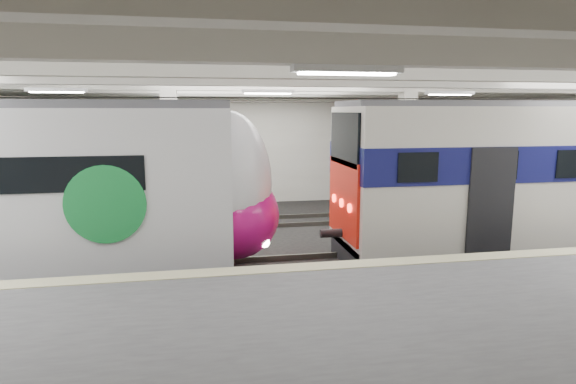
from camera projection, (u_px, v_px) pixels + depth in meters
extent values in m
cube|color=black|center=(279.00, 270.00, 13.49)|extent=(36.00, 24.00, 0.10)
cube|color=silver|center=(278.00, 65.00, 12.56)|extent=(36.00, 24.00, 0.20)
cube|color=beige|center=(244.00, 146.00, 22.72)|extent=(30.00, 0.10, 5.50)
cube|color=beige|center=(514.00, 347.00, 3.33)|extent=(30.00, 0.10, 5.50)
cube|color=#4F4F51|center=(351.00, 373.00, 7.09)|extent=(30.00, 7.00, 1.10)
cube|color=beige|center=(304.00, 267.00, 10.15)|extent=(30.00, 0.50, 0.02)
cube|color=beige|center=(171.00, 162.00, 15.39)|extent=(0.50, 0.50, 5.50)
cube|color=beige|center=(405.00, 158.00, 16.83)|extent=(0.50, 0.50, 5.50)
cube|color=beige|center=(278.00, 77.00, 12.61)|extent=(30.00, 18.00, 0.50)
cube|color=#59544C|center=(279.00, 266.00, 13.47)|extent=(30.00, 1.52, 0.16)
cube|color=#59544C|center=(256.00, 222.00, 18.80)|extent=(30.00, 1.52, 0.16)
cylinder|color=black|center=(278.00, 98.00, 12.70)|extent=(30.00, 0.03, 0.03)
cylinder|color=black|center=(255.00, 102.00, 18.03)|extent=(30.00, 0.03, 0.03)
cube|color=white|center=(293.00, 86.00, 10.72)|extent=(26.00, 8.40, 0.12)
ellipsoid|color=white|center=(229.00, 183.00, 12.83)|extent=(2.31, 2.86, 3.85)
ellipsoid|color=#C2106F|center=(234.00, 215.00, 12.99)|extent=(2.46, 2.92, 2.36)
cylinder|color=#1A913E|center=(105.00, 205.00, 10.90)|extent=(1.81, 0.06, 1.81)
cube|color=beige|center=(566.00, 173.00, 14.66)|extent=(13.99, 3.07, 3.98)
cube|color=#131554|center=(567.00, 158.00, 14.58)|extent=(14.03, 3.13, 0.97)
cube|color=red|center=(343.00, 199.00, 13.49)|extent=(0.08, 2.61, 2.19)
cube|color=black|center=(345.00, 139.00, 13.21)|extent=(0.08, 2.45, 1.43)
cube|color=#4C4C51|center=(572.00, 104.00, 14.31)|extent=(13.99, 2.39, 0.16)
cube|color=black|center=(559.00, 241.00, 15.02)|extent=(13.99, 2.15, 0.70)
cube|color=white|center=(30.00, 169.00, 16.99)|extent=(13.47, 2.93, 3.64)
cube|color=#1A913E|center=(29.00, 156.00, 16.91)|extent=(13.51, 2.99, 0.77)
cube|color=#4C4C51|center=(26.00, 115.00, 16.67)|extent=(13.46, 2.46, 0.16)
cube|color=black|center=(35.00, 225.00, 17.33)|extent=(13.46, 2.65, 0.60)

